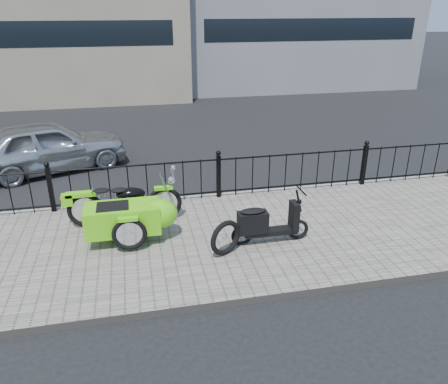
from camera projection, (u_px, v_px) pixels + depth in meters
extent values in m
plane|color=black|center=(232.00, 228.00, 8.66)|extent=(120.00, 120.00, 0.00)
cube|color=#655E56|center=(238.00, 237.00, 8.18)|extent=(30.00, 3.80, 0.12)
cube|color=gray|center=(217.00, 196.00, 9.93)|extent=(30.00, 0.10, 0.12)
cylinder|color=black|center=(218.00, 160.00, 9.43)|extent=(14.00, 0.04, 0.04)
cylinder|color=black|center=(219.00, 192.00, 9.73)|extent=(14.00, 0.04, 0.04)
cube|color=black|center=(51.00, 190.00, 8.90)|extent=(0.09, 0.09, 0.96)
sphere|color=black|center=(47.00, 165.00, 8.69)|extent=(0.11, 0.11, 0.11)
cube|color=black|center=(218.00, 176.00, 9.59)|extent=(0.09, 0.09, 0.96)
sphere|color=black|center=(218.00, 153.00, 9.37)|extent=(0.11, 0.11, 0.11)
cube|color=black|center=(364.00, 165.00, 10.27)|extent=(0.09, 0.09, 0.96)
sphere|color=black|center=(367.00, 143.00, 10.06)|extent=(0.11, 0.11, 0.11)
cube|color=black|center=(14.00, 35.00, 17.09)|extent=(12.50, 0.06, 1.00)
cube|color=black|center=(314.00, 30.00, 20.53)|extent=(10.50, 0.06, 1.00)
torus|color=black|center=(164.00, 203.00, 8.61)|extent=(0.69, 0.09, 0.69)
torus|color=black|center=(86.00, 210.00, 8.32)|extent=(0.69, 0.09, 0.69)
torus|color=black|center=(129.00, 234.00, 7.45)|extent=(0.60, 0.08, 0.60)
cube|color=gray|center=(126.00, 206.00, 8.46)|extent=(0.34, 0.22, 0.24)
cylinder|color=black|center=(126.00, 209.00, 8.48)|extent=(1.40, 0.04, 0.04)
ellipsoid|color=black|center=(131.00, 194.00, 8.39)|extent=(0.54, 0.29, 0.26)
cylinder|color=silver|center=(172.00, 173.00, 8.40)|extent=(0.03, 0.56, 0.03)
cylinder|color=silver|center=(167.00, 189.00, 8.50)|extent=(0.25, 0.04, 0.59)
sphere|color=silver|center=(171.00, 180.00, 8.45)|extent=(0.15, 0.15, 0.15)
cube|color=#66E013|center=(164.00, 188.00, 8.48)|extent=(0.36, 0.12, 0.06)
cube|color=#66E013|center=(81.00, 194.00, 8.17)|extent=(0.55, 0.16, 0.08)
ellipsoid|color=black|center=(119.00, 190.00, 8.30)|extent=(0.31, 0.22, 0.08)
ellipsoid|color=black|center=(101.00, 191.00, 8.23)|extent=(0.31, 0.22, 0.08)
sphere|color=red|center=(61.00, 199.00, 8.13)|extent=(0.07, 0.07, 0.07)
cube|color=yellow|center=(62.00, 205.00, 8.29)|extent=(0.02, 0.14, 0.10)
cube|color=#66E013|center=(123.00, 218.00, 7.73)|extent=(1.30, 0.62, 0.50)
ellipsoid|color=#66E013|center=(159.00, 214.00, 7.85)|extent=(0.65, 0.60, 0.54)
cube|color=black|center=(113.00, 207.00, 7.61)|extent=(0.55, 0.43, 0.06)
cube|color=#66E013|center=(128.00, 219.00, 7.34)|extent=(0.34, 0.11, 0.06)
torus|color=black|center=(298.00, 229.00, 7.93)|extent=(0.39, 0.07, 0.39)
torus|color=black|center=(242.00, 235.00, 7.72)|extent=(0.39, 0.07, 0.39)
cube|color=black|center=(270.00, 232.00, 7.82)|extent=(0.96, 0.21, 0.10)
cube|color=black|center=(253.00, 222.00, 7.67)|extent=(0.53, 0.25, 0.38)
ellipsoid|color=black|center=(253.00, 211.00, 7.58)|extent=(0.45, 0.22, 0.09)
cube|color=black|center=(294.00, 216.00, 7.80)|extent=(0.12, 0.29, 0.53)
cylinder|color=black|center=(299.00, 201.00, 7.70)|extent=(0.15, 0.04, 0.43)
cylinder|color=black|center=(302.00, 191.00, 7.63)|extent=(0.03, 0.42, 0.03)
torus|color=black|center=(225.00, 238.00, 7.39)|extent=(0.60, 0.38, 0.64)
imported|color=#B2B5B9|center=(48.00, 146.00, 11.40)|extent=(4.24, 2.86, 1.34)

